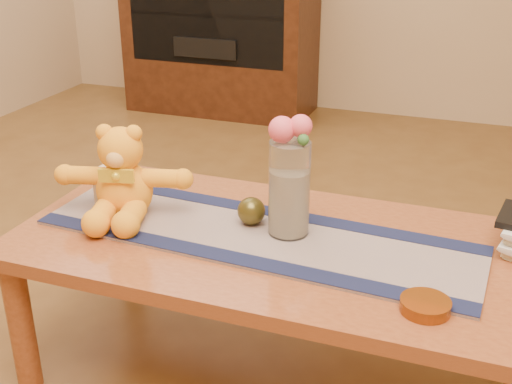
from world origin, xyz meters
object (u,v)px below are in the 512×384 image
(glass_vase, at_px, (289,189))
(book_bottom, at_px, (505,238))
(bronze_ball, at_px, (251,211))
(pillar_candle, at_px, (114,184))
(amber_dish, at_px, (425,306))
(teddy_bear, at_px, (123,172))
(tv_remote, at_px, (509,214))

(glass_vase, height_order, book_bottom, glass_vase)
(glass_vase, bearing_deg, bronze_ball, 172.41)
(pillar_candle, height_order, amber_dish, pillar_candle)
(teddy_bear, relative_size, pillar_candle, 3.48)
(pillar_candle, relative_size, glass_vase, 0.41)
(pillar_candle, distance_m, tv_remote, 1.12)
(book_bottom, distance_m, tv_remote, 0.08)
(pillar_candle, xyz_separation_m, glass_vase, (0.55, -0.02, 0.08))
(teddy_bear, height_order, amber_dish, teddy_bear)
(pillar_candle, distance_m, amber_dish, 0.98)
(teddy_bear, distance_m, glass_vase, 0.48)
(pillar_candle, distance_m, glass_vase, 0.56)
(amber_dish, bearing_deg, glass_vase, 148.23)
(pillar_candle, height_order, bronze_ball, pillar_candle)
(pillar_candle, bearing_deg, book_bottom, 7.33)
(bronze_ball, xyz_separation_m, tv_remote, (0.67, 0.14, 0.04))
(bronze_ball, bearing_deg, tv_remote, 11.66)
(teddy_bear, bearing_deg, tv_remote, -4.16)
(pillar_candle, bearing_deg, tv_remote, 6.84)
(book_bottom, xyz_separation_m, tv_remote, (-0.00, -0.01, 0.07))
(pillar_candle, bearing_deg, bronze_ball, -0.68)
(glass_vase, height_order, tv_remote, glass_vase)
(tv_remote, bearing_deg, pillar_candle, -164.52)
(bronze_ball, relative_size, tv_remote, 0.49)
(teddy_bear, relative_size, amber_dish, 3.28)
(glass_vase, xyz_separation_m, amber_dish, (0.39, -0.24, -0.12))
(book_bottom, bearing_deg, bronze_ball, -161.91)
(tv_remote, bearing_deg, bronze_ball, -159.69)
(teddy_bear, bearing_deg, glass_vase, -10.09)
(book_bottom, bearing_deg, glass_vase, -158.04)
(bronze_ball, xyz_separation_m, amber_dish, (0.51, -0.26, -0.03))
(teddy_bear, relative_size, tv_remote, 2.32)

